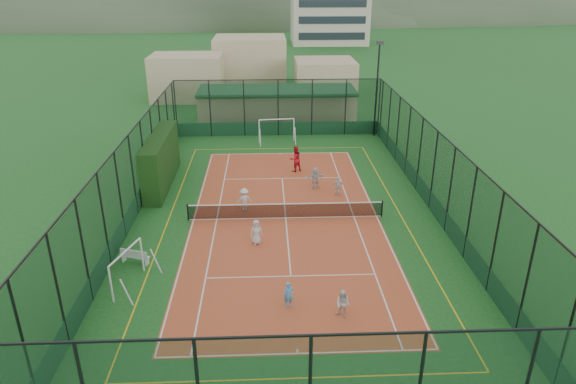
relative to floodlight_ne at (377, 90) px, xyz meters
name	(u,v)px	position (x,y,z in m)	size (l,w,h in m)	color
ground	(286,218)	(-8.60, -16.60, -4.12)	(300.00, 300.00, 0.00)	#1B511E
court_slab	(286,218)	(-8.60, -16.60, -4.12)	(11.17, 23.97, 0.01)	#A54F24
tennis_net	(286,210)	(-8.60, -16.60, -3.59)	(11.67, 0.12, 1.06)	black
perimeter_fence	(286,179)	(-8.60, -16.60, -1.62)	(18.12, 34.12, 5.00)	#10321A
floodlight_ne	(377,90)	(0.00, 0.00, 0.00)	(0.60, 0.26, 8.25)	black
clubhouse	(277,105)	(-8.60, 5.40, -2.55)	(15.20, 7.20, 3.15)	tan
distant_hills	(268,17)	(-8.60, 133.40, -4.12)	(200.00, 60.00, 24.00)	#384C33
hedge_left	(161,160)	(-16.90, -10.83, -2.40)	(1.19, 7.91, 3.46)	black
white_bench	(135,256)	(-16.40, -21.43, -3.70)	(1.52, 0.42, 0.86)	white
futsal_goal_near	(127,269)	(-16.23, -23.45, -3.22)	(0.82, 2.81, 1.81)	white
futsal_goal_far	(277,131)	(-8.80, -1.56, -3.12)	(3.10, 0.90, 2.00)	white
child_near_left	(256,232)	(-10.30, -19.66, -3.42)	(0.68, 0.44, 1.39)	silver
child_near_mid	(289,295)	(-8.81, -25.46, -3.50)	(0.45, 0.29, 1.23)	#4DA0DA
child_near_right	(343,304)	(-6.55, -26.25, -3.47)	(0.63, 0.49, 1.29)	silver
child_far_left	(244,199)	(-11.09, -15.40, -3.39)	(0.94, 0.54, 1.45)	silver
child_far_right	(338,186)	(-5.02, -13.28, -3.48)	(0.74, 0.31, 1.26)	silver
child_far_back	(315,178)	(-6.42, -12.06, -3.37)	(1.38, 0.44, 1.48)	silver
coach	(295,159)	(-7.59, -8.77, -3.15)	(0.94, 0.73, 1.93)	red
tennis_balls	(276,206)	(-9.14, -14.88, -4.08)	(5.58, 1.56, 0.07)	#CCE033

